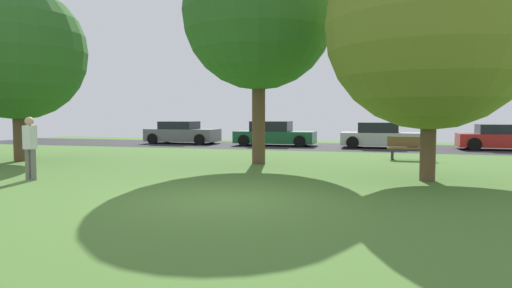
{
  "coord_description": "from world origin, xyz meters",
  "views": [
    {
      "loc": [
        3.12,
        -8.59,
        1.75
      ],
      "look_at": [
        0.0,
        2.3,
        1.01
      ],
      "focal_mm": 31.31,
      "sensor_mm": 36.0,
      "label": 1
    }
  ],
  "objects_px": {
    "maple_tree_near": "(431,25)",
    "parked_car_silver": "(381,136)",
    "parked_car_green": "(274,134)",
    "parked_car_red": "(504,138)",
    "person_catcher": "(30,145)",
    "oak_tree_right": "(259,14)",
    "birch_tree_lone": "(17,53)",
    "parked_car_grey": "(182,133)",
    "park_bench": "(408,148)"
  },
  "relations": [
    {
      "from": "oak_tree_right",
      "to": "parked_car_grey",
      "type": "distance_m",
      "value": 13.1
    },
    {
      "from": "parked_car_green",
      "to": "park_bench",
      "type": "relative_size",
      "value": 2.82
    },
    {
      "from": "oak_tree_right",
      "to": "park_bench",
      "type": "distance_m",
      "value": 7.7
    },
    {
      "from": "parked_car_grey",
      "to": "parked_car_silver",
      "type": "relative_size",
      "value": 1.04
    },
    {
      "from": "oak_tree_right",
      "to": "parked_car_green",
      "type": "height_order",
      "value": "oak_tree_right"
    },
    {
      "from": "parked_car_grey",
      "to": "parked_car_green",
      "type": "relative_size",
      "value": 0.96
    },
    {
      "from": "oak_tree_right",
      "to": "parked_car_green",
      "type": "bearing_deg",
      "value": 100.29
    },
    {
      "from": "birch_tree_lone",
      "to": "parked_car_silver",
      "type": "height_order",
      "value": "birch_tree_lone"
    },
    {
      "from": "birch_tree_lone",
      "to": "parked_car_green",
      "type": "xyz_separation_m",
      "value": [
        7.25,
        10.95,
        -3.44
      ]
    },
    {
      "from": "oak_tree_right",
      "to": "maple_tree_near",
      "type": "height_order",
      "value": "oak_tree_right"
    },
    {
      "from": "parked_car_red",
      "to": "person_catcher",
      "type": "bearing_deg",
      "value": -134.96
    },
    {
      "from": "maple_tree_near",
      "to": "park_bench",
      "type": "relative_size",
      "value": 4.29
    },
    {
      "from": "oak_tree_right",
      "to": "person_catcher",
      "type": "bearing_deg",
      "value": -130.93
    },
    {
      "from": "parked_car_silver",
      "to": "parked_car_grey",
      "type": "bearing_deg",
      "value": 177.56
    },
    {
      "from": "person_catcher",
      "to": "parked_car_grey",
      "type": "height_order",
      "value": "person_catcher"
    },
    {
      "from": "maple_tree_near",
      "to": "parked_car_silver",
      "type": "distance_m",
      "value": 12.42
    },
    {
      "from": "parked_car_silver",
      "to": "parked_car_green",
      "type": "bearing_deg",
      "value": 177.43
    },
    {
      "from": "maple_tree_near",
      "to": "person_catcher",
      "type": "relative_size",
      "value": 4.04
    },
    {
      "from": "oak_tree_right",
      "to": "parked_car_silver",
      "type": "xyz_separation_m",
      "value": [
        4.18,
        9.13,
        -4.67
      ]
    },
    {
      "from": "person_catcher",
      "to": "parked_car_silver",
      "type": "relative_size",
      "value": 0.4
    },
    {
      "from": "oak_tree_right",
      "to": "parked_car_grey",
      "type": "xyz_separation_m",
      "value": [
        -7.57,
        9.63,
        -4.66
      ]
    },
    {
      "from": "parked_car_red",
      "to": "park_bench",
      "type": "height_order",
      "value": "parked_car_red"
    },
    {
      "from": "person_catcher",
      "to": "oak_tree_right",
      "type": "bearing_deg",
      "value": 130.78
    },
    {
      "from": "birch_tree_lone",
      "to": "person_catcher",
      "type": "relative_size",
      "value": 3.9
    },
    {
      "from": "oak_tree_right",
      "to": "parked_car_silver",
      "type": "height_order",
      "value": "oak_tree_right"
    },
    {
      "from": "person_catcher",
      "to": "parked_car_grey",
      "type": "distance_m",
      "value": 15.42
    },
    {
      "from": "oak_tree_right",
      "to": "maple_tree_near",
      "type": "relative_size",
      "value": 1.16
    },
    {
      "from": "parked_car_grey",
      "to": "parked_car_green",
      "type": "bearing_deg",
      "value": -2.31
    },
    {
      "from": "maple_tree_near",
      "to": "parked_car_silver",
      "type": "xyz_separation_m",
      "value": [
        -1.25,
        11.86,
        -3.48
      ]
    },
    {
      "from": "maple_tree_near",
      "to": "parked_car_silver",
      "type": "bearing_deg",
      "value": 96.01
    },
    {
      "from": "birch_tree_lone",
      "to": "parked_car_green",
      "type": "relative_size",
      "value": 1.46
    },
    {
      "from": "person_catcher",
      "to": "birch_tree_lone",
      "type": "bearing_deg",
      "value": -142.07
    },
    {
      "from": "maple_tree_near",
      "to": "parked_car_red",
      "type": "height_order",
      "value": "maple_tree_near"
    },
    {
      "from": "parked_car_silver",
      "to": "park_bench",
      "type": "bearing_deg",
      "value": -80.31
    },
    {
      "from": "parked_car_grey",
      "to": "park_bench",
      "type": "distance_m",
      "value": 14.44
    },
    {
      "from": "birch_tree_lone",
      "to": "maple_tree_near",
      "type": "xyz_separation_m",
      "value": [
        14.38,
        -1.18,
        0.02
      ]
    },
    {
      "from": "maple_tree_near",
      "to": "parked_car_green",
      "type": "distance_m",
      "value": 14.49
    },
    {
      "from": "oak_tree_right",
      "to": "person_catcher",
      "type": "xyz_separation_m",
      "value": [
        -4.8,
        -5.54,
        -4.35
      ]
    },
    {
      "from": "parked_car_green",
      "to": "parked_car_red",
      "type": "bearing_deg",
      "value": -0.28
    },
    {
      "from": "birch_tree_lone",
      "to": "parked_car_grey",
      "type": "bearing_deg",
      "value": 82.91
    },
    {
      "from": "parked_car_grey",
      "to": "parked_car_green",
      "type": "xyz_separation_m",
      "value": [
        5.86,
        -0.24,
        0.0
      ]
    },
    {
      "from": "maple_tree_near",
      "to": "parked_car_red",
      "type": "bearing_deg",
      "value": 69.03
    },
    {
      "from": "maple_tree_near",
      "to": "person_catcher",
      "type": "bearing_deg",
      "value": -164.66
    },
    {
      "from": "maple_tree_near",
      "to": "parked_car_green",
      "type": "relative_size",
      "value": 1.52
    },
    {
      "from": "oak_tree_right",
      "to": "birch_tree_lone",
      "type": "distance_m",
      "value": 9.17
    },
    {
      "from": "maple_tree_near",
      "to": "park_bench",
      "type": "distance_m",
      "value": 6.74
    },
    {
      "from": "oak_tree_right",
      "to": "parked_car_red",
      "type": "relative_size",
      "value": 1.82
    },
    {
      "from": "parked_car_grey",
      "to": "parked_car_silver",
      "type": "height_order",
      "value": "parked_car_grey"
    },
    {
      "from": "maple_tree_near",
      "to": "parked_car_grey",
      "type": "height_order",
      "value": "maple_tree_near"
    },
    {
      "from": "parked_car_green",
      "to": "park_bench",
      "type": "xyz_separation_m",
      "value": [
        6.94,
        -6.45,
        -0.17
      ]
    }
  ]
}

